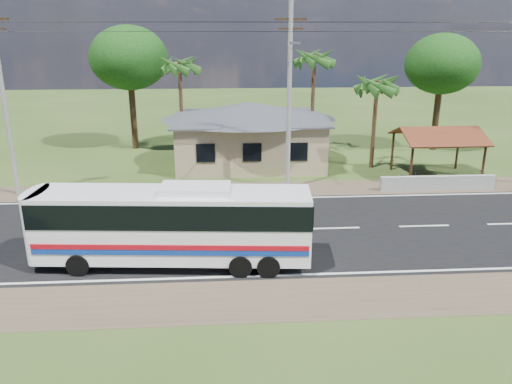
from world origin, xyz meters
TOP-DOWN VIEW (x-y plane):
  - ground at (0.00, 0.00)m, footprint 120.00×120.00m
  - road at (0.00, 0.00)m, footprint 120.00×16.00m
  - house at (1.00, 13.00)m, footprint 12.40×10.00m
  - waiting_shed at (13.00, 8.50)m, footprint 5.20×4.48m
  - concrete_barrier at (12.00, 5.60)m, footprint 7.00×0.30m
  - utility_poles at (2.67, 6.49)m, footprint 32.80×2.22m
  - palm_near at (9.50, 11.00)m, footprint 2.80×2.80m
  - palm_mid at (6.00, 15.50)m, footprint 2.80×2.80m
  - palm_far at (-4.00, 16.00)m, footprint 2.80×2.80m
  - tree_behind_house at (-8.00, 18.00)m, footprint 6.00×6.00m
  - tree_behind_shed at (16.00, 16.00)m, footprint 5.60×5.60m
  - coach_bus at (-2.90, -3.38)m, footprint 11.21×3.25m
  - motorcycle at (10.43, 6.56)m, footprint 1.94×1.17m

SIDE VIEW (x-z plane):
  - ground at x=0.00m, z-range 0.00..0.00m
  - road at x=0.00m, z-range -0.01..0.02m
  - concrete_barrier at x=12.00m, z-range 0.00..0.90m
  - motorcycle at x=10.43m, z-range 0.00..0.96m
  - coach_bus at x=-2.90m, z-range 0.25..3.68m
  - house at x=1.00m, z-range 0.14..5.14m
  - waiting_shed at x=13.00m, z-range 1.05..4.40m
  - palm_near at x=9.50m, z-range 2.36..9.06m
  - utility_poles at x=2.67m, z-range 0.27..11.27m
  - palm_far at x=-4.00m, z-range 2.83..10.53m
  - tree_behind_shed at x=16.00m, z-range 2.17..11.19m
  - tree_behind_house at x=-8.00m, z-range 2.31..11.92m
  - palm_mid at x=6.00m, z-range 3.06..11.26m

